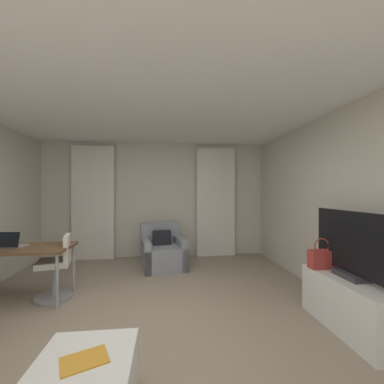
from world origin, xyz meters
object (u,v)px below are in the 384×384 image
magazine_open (85,360)px  desk_chair (57,270)px  tv_flatscreen (351,246)px  handbag_primary (322,258)px  armchair (163,253)px  tv_console (352,305)px  desk (22,252)px  laptop (11,244)px

magazine_open → desk_chair: bearing=116.6°
tv_flatscreen → handbag_primary: tv_flatscreen is taller
armchair → tv_console: size_ratio=0.87×
desk → handbag_primary: size_ratio=3.36×
desk → magazine_open: desk is taller
handbag_primary → armchair: bearing=133.3°
desk → magazine_open: 2.42m
laptop → magazine_open: size_ratio=1.02×
laptop → armchair: bearing=32.1°
tv_flatscreen → handbag_primary: 0.42m
desk → laptop: laptop is taller
tv_console → desk: bearing=163.8°
armchair → tv_console: armchair is taller
laptop → desk: bearing=-5.4°
desk_chair → tv_flatscreen: tv_flatscreen is taller
magazine_open → tv_flatscreen: bearing=18.0°
tv_flatscreen → tv_console: bearing=-90.0°
magazine_open → tv_flatscreen: tv_flatscreen is taller
laptop → tv_console: size_ratio=0.31×
desk → handbag_primary: bearing=-11.4°
magazine_open → handbag_primary: 2.69m
armchair → tv_console: 3.18m
tv_console → magazine_open: bearing=-162.5°
magazine_open → tv_console: 2.64m
desk_chair → handbag_primary: bearing=-13.5°
desk_chair → handbag_primary: handbag_primary is taller
tv_console → desk_chair: bearing=161.3°
armchair → tv_flatscreen: 3.22m
desk_chair → tv_console: size_ratio=0.78×
laptop → handbag_primary: size_ratio=0.94×
magazine_open → laptop: bearing=128.8°
desk → tv_console: (3.94, -1.14, -0.39)m
armchair → magazine_open: (-0.47, -3.23, 0.14)m
desk → magazine_open: (1.42, -1.94, -0.25)m
tv_console → tv_flatscreen: size_ratio=1.06×
armchair → magazine_open: armchair is taller
armchair → tv_console: bearing=-50.0°
desk → laptop: size_ratio=3.58×
desk → tv_console: size_ratio=1.10×
magazine_open → handbag_primary: bearing=25.8°
tv_console → laptop: bearing=164.2°
desk → laptop: (-0.15, 0.01, 0.11)m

